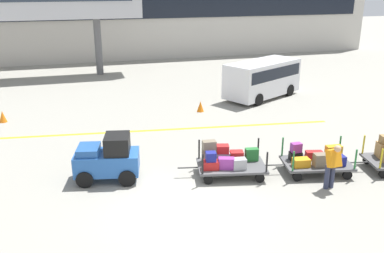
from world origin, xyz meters
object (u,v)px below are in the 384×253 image
Objects in this scene: baggage_tug at (108,159)px; shuttle_van at (263,77)px; safety_cone_far at (3,117)px; safety_cone_near at (200,106)px; baggage_cart_lead at (227,161)px; baggage_handler at (332,164)px; baggage_cart_middle at (317,160)px.

shuttle_van is (9.52, 8.28, 0.48)m from baggage_tug.
safety_cone_far is at bearing 119.02° from baggage_tug.
safety_cone_far is at bearing 174.03° from safety_cone_near.
safety_cone_far is at bearing 134.10° from baggage_cart_lead.
baggage_tug reaches higher than baggage_cart_lead.
baggage_handler is 0.30× the size of shuttle_van.
baggage_handler is 9.46m from safety_cone_near.
baggage_cart_lead is at bearing 167.17° from baggage_cart_middle.
shuttle_van is at bearing 40.99° from baggage_tug.
baggage_cart_lead is at bearing -11.40° from baggage_tug.
baggage_tug is 12.63m from shuttle_van.
baggage_handler is at bearing -104.07° from shuttle_van.
baggage_handler is (-0.23, -1.20, 0.38)m from baggage_cart_middle.
baggage_tug reaches higher than baggage_cart_middle.
baggage_cart_lead is 5.61× the size of safety_cone_near.
shuttle_van is at bearing 2.68° from safety_cone_far.
baggage_tug reaches higher than safety_cone_near.
safety_cone_near is (-4.21, -1.64, -0.96)m from shuttle_van.
safety_cone_far is (-11.01, 10.32, -0.59)m from baggage_handler.
safety_cone_near is at bearing -158.71° from shuttle_van.
baggage_tug is 8.74m from safety_cone_far.
safety_cone_near is at bearing 101.76° from baggage_cart_middle.
safety_cone_near is at bearing 79.49° from baggage_cart_lead.
baggage_handler reaches higher than baggage_cart_lead.
baggage_cart_lead is 1.97× the size of baggage_handler.
baggage_cart_middle is (7.00, -1.49, -0.27)m from baggage_tug.
baggage_cart_middle is at bearing -78.24° from safety_cone_near.
baggage_cart_middle is at bearing -39.08° from safety_cone_far.
baggage_cart_lead reaches higher than baggage_cart_middle.
baggage_handler reaches higher than safety_cone_near.
shuttle_van reaches higher than baggage_tug.
baggage_tug is at bearing 158.33° from baggage_handler.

